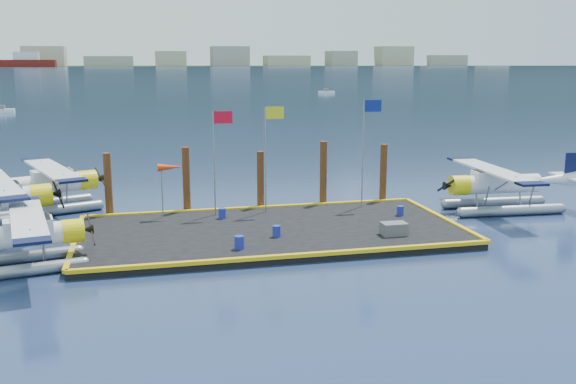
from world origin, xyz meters
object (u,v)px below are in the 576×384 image
(crate, at_px, (394,229))
(seaplane_c, at_px, (46,187))
(flagpole_yellow, at_px, (269,143))
(flagpole_blue, at_px, (366,137))
(seaplane_a, at_px, (20,240))
(drum_4, at_px, (400,211))
(piling_1, at_px, (186,182))
(drum_1, at_px, (277,231))
(drum_5, at_px, (222,213))
(windsock, at_px, (170,168))
(piling_3, at_px, (323,175))
(piling_0, at_px, (108,187))
(piling_4, at_px, (383,175))
(flagpole_red, at_px, (217,146))
(drum_3, at_px, (239,242))
(seaplane_d, at_px, (498,187))
(piling_2, at_px, (261,182))

(crate, bearing_deg, seaplane_c, 148.37)
(seaplane_c, xyz_separation_m, flagpole_yellow, (13.06, -4.75, 2.94))
(flagpole_blue, bearing_deg, seaplane_a, -160.06)
(drum_4, bearing_deg, piling_1, 160.38)
(drum_1, height_order, drum_5, drum_5)
(drum_4, bearing_deg, windsock, 168.44)
(flagpole_yellow, height_order, piling_3, flagpole_yellow)
(seaplane_a, bearing_deg, flagpole_yellow, 107.29)
(drum_1, distance_m, flagpole_blue, 9.55)
(flagpole_yellow, relative_size, piling_1, 1.48)
(seaplane_a, bearing_deg, piling_0, 146.44)
(seaplane_a, xyz_separation_m, crate, (17.94, 0.29, -0.67))
(seaplane_a, bearing_deg, piling_4, 101.44)
(flagpole_blue, bearing_deg, drum_5, -173.70)
(drum_1, distance_m, piling_3, 8.52)
(flagpole_yellow, distance_m, piling_4, 8.35)
(drum_1, xyz_separation_m, piling_1, (-3.96, 7.06, 1.41))
(flagpole_red, bearing_deg, drum_1, -67.60)
(drum_1, bearing_deg, flagpole_red, 112.40)
(seaplane_a, bearing_deg, drum_3, 76.93)
(flagpole_yellow, relative_size, piling_4, 1.55)
(flagpole_blue, xyz_separation_m, piling_4, (1.80, 1.60, -2.69))
(seaplane_a, height_order, piling_4, piling_4)
(seaplane_c, xyz_separation_m, drum_5, (10.12, -5.74, -0.88))
(seaplane_d, bearing_deg, piling_1, 84.13)
(piling_0, bearing_deg, windsock, -24.73)
(crate, distance_m, piling_4, 8.60)
(flagpole_yellow, relative_size, flagpole_blue, 0.95)
(seaplane_d, distance_m, crate, 10.21)
(seaplane_a, distance_m, seaplane_d, 27.32)
(piling_4, bearing_deg, crate, -107.67)
(crate, bearing_deg, piling_3, 99.94)
(drum_5, xyz_separation_m, piling_0, (-6.27, 2.59, 1.31))
(flagpole_red, bearing_deg, windsock, 180.00)
(piling_2, bearing_deg, drum_3, -107.29)
(seaplane_c, height_order, piling_2, piling_2)
(seaplane_c, xyz_separation_m, flagpole_red, (10.06, -4.75, 2.82))
(windsock, bearing_deg, piling_3, 9.53)
(drum_3, relative_size, piling_1, 0.15)
(seaplane_a, xyz_separation_m, drum_3, (9.79, -0.39, -0.67))
(drum_5, distance_m, flagpole_yellow, 4.92)
(seaplane_a, distance_m, drum_3, 9.82)
(seaplane_d, bearing_deg, windsock, 89.17)
(seaplane_c, relative_size, flagpole_red, 1.67)
(flagpole_red, relative_size, piling_1, 1.43)
(crate, bearing_deg, flagpole_red, 141.64)
(drum_3, distance_m, flagpole_red, 8.06)
(crate, bearing_deg, piling_2, 123.78)
(drum_4, distance_m, piling_3, 5.64)
(flagpole_blue, relative_size, piling_2, 1.71)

